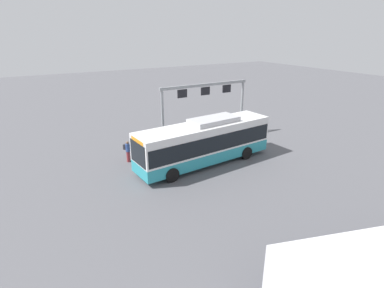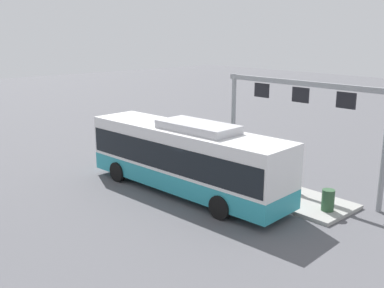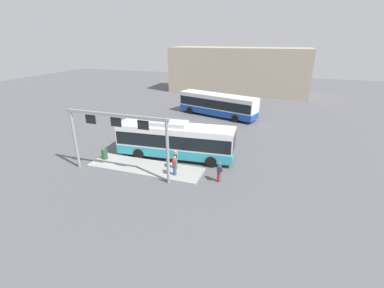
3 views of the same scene
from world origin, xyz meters
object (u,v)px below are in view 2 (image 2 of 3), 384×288
object	(u,v)px
person_waiting_mid	(218,152)
trash_bin	(328,200)
bus_main	(185,155)
person_waiting_near	(208,157)
person_boarding	(172,144)

from	to	relation	value
person_waiting_mid	trash_bin	size ratio (longest dim) A/B	1.86
bus_main	trash_bin	xyz separation A→B (m)	(-5.87, -2.73, -1.20)
person_waiting_near	person_waiting_mid	size ratio (longest dim) A/B	1.00
person_waiting_mid	trash_bin	world-z (taller)	person_waiting_mid
bus_main	person_waiting_mid	size ratio (longest dim) A/B	6.57
bus_main	person_waiting_near	world-z (taller)	bus_main
person_boarding	bus_main	bearing A→B (deg)	25.52
person_waiting_near	person_waiting_mid	bearing A→B (deg)	-176.19
person_boarding	person_waiting_mid	distance (m)	3.57
person_waiting_near	trash_bin	bearing A→B (deg)	77.70
person_waiting_mid	bus_main	bearing A→B (deg)	8.69
person_waiting_near	trash_bin	xyz separation A→B (m)	(-6.90, -0.24, -0.44)
bus_main	person_waiting_near	xyz separation A→B (m)	(1.02, -2.49, -0.76)
bus_main	trash_bin	bearing A→B (deg)	-159.35
bus_main	trash_bin	distance (m)	6.59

